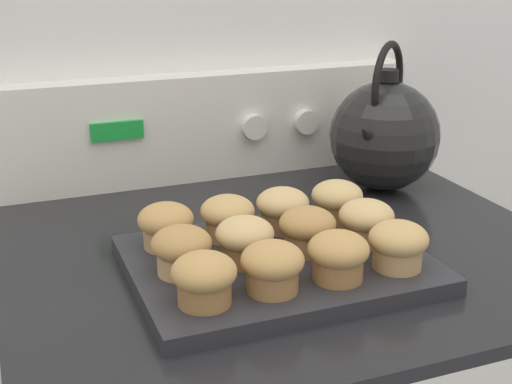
{
  "coord_description": "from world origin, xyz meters",
  "views": [
    {
      "loc": [
        -0.38,
        -0.5,
        1.34
      ],
      "look_at": [
        -0.05,
        0.33,
        1.02
      ],
      "focal_mm": 50.0,
      "sensor_mm": 36.0,
      "label": 1
    }
  ],
  "objects_px": {
    "muffin_r2_c2": "(284,208)",
    "muffin_r2_c3": "(337,200)",
    "muffin_r0_c0": "(204,278)",
    "muffin_r1_c0": "(182,249)",
    "muffin_r0_c1": "(272,266)",
    "muffin_r1_c2": "(308,229)",
    "muffin_r0_c3": "(398,244)",
    "muffin_pan": "(277,264)",
    "muffin_r1_c1": "(245,239)",
    "muffin_r2_c0": "(166,225)",
    "muffin_r2_c1": "(228,216)",
    "muffin_r1_c3": "(366,221)",
    "tea_kettle": "(384,134)",
    "muffin_r0_c2": "(339,255)"
  },
  "relations": [
    {
      "from": "muffin_r0_c2",
      "to": "muffin_r2_c3",
      "type": "relative_size",
      "value": 1.0
    },
    {
      "from": "muffin_r0_c2",
      "to": "muffin_r1_c0",
      "type": "bearing_deg",
      "value": 153.77
    },
    {
      "from": "muffin_r2_c3",
      "to": "muffin_r1_c0",
      "type": "bearing_deg",
      "value": -161.69
    },
    {
      "from": "muffin_r1_c0",
      "to": "muffin_r1_c1",
      "type": "height_order",
      "value": "same"
    },
    {
      "from": "muffin_r1_c0",
      "to": "muffin_r1_c1",
      "type": "bearing_deg",
      "value": 0.39
    },
    {
      "from": "muffin_r0_c1",
      "to": "muffin_r2_c1",
      "type": "distance_m",
      "value": 0.17
    },
    {
      "from": "muffin_r0_c2",
      "to": "muffin_r2_c2",
      "type": "bearing_deg",
      "value": 89.56
    },
    {
      "from": "muffin_r0_c1",
      "to": "muffin_r0_c3",
      "type": "relative_size",
      "value": 1.0
    },
    {
      "from": "muffin_pan",
      "to": "muffin_r1_c3",
      "type": "height_order",
      "value": "muffin_r1_c3"
    },
    {
      "from": "muffin_r1_c2",
      "to": "muffin_r2_c3",
      "type": "distance_m",
      "value": 0.12
    },
    {
      "from": "muffin_r2_c2",
      "to": "tea_kettle",
      "type": "bearing_deg",
      "value": 31.59
    },
    {
      "from": "muffin_r1_c2",
      "to": "muffin_r2_c3",
      "type": "bearing_deg",
      "value": 44.25
    },
    {
      "from": "muffin_r2_c1",
      "to": "tea_kettle",
      "type": "relative_size",
      "value": 0.29
    },
    {
      "from": "muffin_r1_c2",
      "to": "muffin_r2_c3",
      "type": "relative_size",
      "value": 1.0
    },
    {
      "from": "muffin_r0_c1",
      "to": "muffin_r1_c2",
      "type": "relative_size",
      "value": 1.0
    },
    {
      "from": "muffin_r0_c0",
      "to": "muffin_r0_c3",
      "type": "xyz_separation_m",
      "value": [
        0.25,
        0.0,
        0.0
      ]
    },
    {
      "from": "muffin_r1_c3",
      "to": "muffin_r2_c0",
      "type": "height_order",
      "value": "same"
    },
    {
      "from": "muffin_r1_c2",
      "to": "tea_kettle",
      "type": "bearing_deg",
      "value": 43.12
    },
    {
      "from": "muffin_r0_c3",
      "to": "muffin_r2_c2",
      "type": "height_order",
      "value": "same"
    },
    {
      "from": "muffin_r0_c1",
      "to": "muffin_r1_c2",
      "type": "xyz_separation_m",
      "value": [
        0.09,
        0.09,
        0.0
      ]
    },
    {
      "from": "muffin_r1_c3",
      "to": "muffin_r2_c3",
      "type": "bearing_deg",
      "value": 89.75
    },
    {
      "from": "muffin_r0_c1",
      "to": "muffin_r0_c2",
      "type": "height_order",
      "value": "same"
    },
    {
      "from": "muffin_r2_c0",
      "to": "muffin_r2_c1",
      "type": "xyz_separation_m",
      "value": [
        0.09,
        -0.0,
        0.0
      ]
    },
    {
      "from": "muffin_r0_c2",
      "to": "muffin_r2_c1",
      "type": "height_order",
      "value": "same"
    },
    {
      "from": "muffin_r1_c1",
      "to": "muffin_r1_c2",
      "type": "relative_size",
      "value": 1.0
    },
    {
      "from": "muffin_r0_c1",
      "to": "muffin_r1_c3",
      "type": "xyz_separation_m",
      "value": [
        0.17,
        0.08,
        0.0
      ]
    },
    {
      "from": "muffin_r2_c2",
      "to": "tea_kettle",
      "type": "xyz_separation_m",
      "value": [
        0.25,
        0.16,
        0.04
      ]
    },
    {
      "from": "muffin_r0_c1",
      "to": "muffin_r0_c2",
      "type": "bearing_deg",
      "value": -0.47
    },
    {
      "from": "muffin_r0_c1",
      "to": "muffin_r1_c2",
      "type": "height_order",
      "value": "same"
    },
    {
      "from": "muffin_r0_c3",
      "to": "muffin_r2_c2",
      "type": "distance_m",
      "value": 0.19
    },
    {
      "from": "muffin_r2_c3",
      "to": "tea_kettle",
      "type": "xyz_separation_m",
      "value": [
        0.17,
        0.16,
        0.04
      ]
    },
    {
      "from": "muffin_r2_c0",
      "to": "tea_kettle",
      "type": "xyz_separation_m",
      "value": [
        0.42,
        0.16,
        0.04
      ]
    },
    {
      "from": "muffin_r2_c2",
      "to": "muffin_r2_c3",
      "type": "bearing_deg",
      "value": 0.5
    },
    {
      "from": "muffin_pan",
      "to": "muffin_r1_c1",
      "type": "relative_size",
      "value": 5.06
    },
    {
      "from": "muffin_r0_c2",
      "to": "muffin_r0_c3",
      "type": "relative_size",
      "value": 1.0
    },
    {
      "from": "muffin_r1_c3",
      "to": "muffin_r0_c0",
      "type": "bearing_deg",
      "value": -161.83
    },
    {
      "from": "muffin_r2_c0",
      "to": "muffin_r2_c2",
      "type": "relative_size",
      "value": 1.0
    },
    {
      "from": "muffin_r0_c1",
      "to": "muffin_r1_c3",
      "type": "distance_m",
      "value": 0.19
    },
    {
      "from": "muffin_r1_c1",
      "to": "muffin_r1_c2",
      "type": "bearing_deg",
      "value": 1.33
    },
    {
      "from": "muffin_r0_c0",
      "to": "muffin_r1_c0",
      "type": "height_order",
      "value": "same"
    },
    {
      "from": "muffin_r0_c3",
      "to": "muffin_r1_c0",
      "type": "xyz_separation_m",
      "value": [
        -0.26,
        0.08,
        0.0
      ]
    },
    {
      "from": "muffin_pan",
      "to": "muffin_r1_c3",
      "type": "bearing_deg",
      "value": -0.79
    },
    {
      "from": "muffin_r0_c3",
      "to": "muffin_r1_c1",
      "type": "bearing_deg",
      "value": 154.28
    },
    {
      "from": "muffin_r1_c3",
      "to": "muffin_r2_c3",
      "type": "relative_size",
      "value": 1.0
    },
    {
      "from": "muffin_r0_c0",
      "to": "muffin_r1_c1",
      "type": "distance_m",
      "value": 0.12
    },
    {
      "from": "muffin_r0_c3",
      "to": "muffin_r1_c2",
      "type": "distance_m",
      "value": 0.12
    },
    {
      "from": "tea_kettle",
      "to": "muffin_r2_c2",
      "type": "bearing_deg",
      "value": -148.41
    },
    {
      "from": "muffin_r1_c2",
      "to": "muffin_r1_c3",
      "type": "xyz_separation_m",
      "value": [
        0.08,
        -0.0,
        0.0
      ]
    },
    {
      "from": "muffin_pan",
      "to": "muffin_r2_c1",
      "type": "relative_size",
      "value": 5.06
    },
    {
      "from": "muffin_r0_c2",
      "to": "tea_kettle",
      "type": "relative_size",
      "value": 0.29
    }
  ]
}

